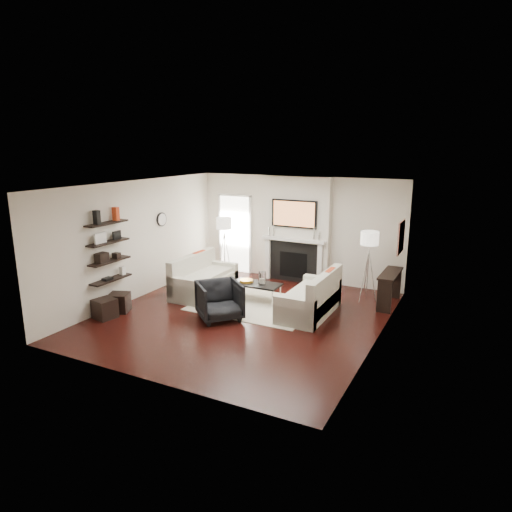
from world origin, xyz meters
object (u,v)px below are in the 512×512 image
at_px(lamp_right_shade, 370,238).
at_px(ottoman_near, 119,302).
at_px(loveseat_right_base, 309,304).
at_px(lamp_left_shade, 224,223).
at_px(coffee_table, 256,284).
at_px(loveseat_left_base, 205,285).
at_px(armchair, 220,299).

height_order(lamp_right_shade, ottoman_near, lamp_right_shade).
relative_size(lamp_right_shade, ottoman_near, 1.00).
height_order(loveseat_right_base, lamp_left_shade, lamp_left_shade).
distance_m(loveseat_right_base, coffee_table, 1.39).
relative_size(loveseat_left_base, armchair, 2.11).
xyz_separation_m(loveseat_left_base, ottoman_near, (-0.97, -1.82, -0.01)).
xyz_separation_m(armchair, lamp_right_shade, (2.39, 2.49, 1.02)).
xyz_separation_m(coffee_table, lamp_right_shade, (2.22, 1.18, 1.05)).
bearing_deg(lamp_right_shade, lamp_left_shade, 176.39).
xyz_separation_m(loveseat_left_base, lamp_left_shade, (-0.35, 1.53, 1.24)).
distance_m(loveseat_right_base, armchair, 1.88).
relative_size(armchair, lamp_right_shade, 2.14).
bearing_deg(ottoman_near, coffee_table, 39.87).
bearing_deg(lamp_left_shade, coffee_table, -40.38).
bearing_deg(lamp_right_shade, loveseat_left_base, -160.15).
bearing_deg(coffee_table, ottoman_near, -140.13).
height_order(loveseat_right_base, ottoman_near, loveseat_right_base).
bearing_deg(loveseat_right_base, coffee_table, 170.32).
relative_size(armchair, ottoman_near, 2.14).
xyz_separation_m(loveseat_right_base, lamp_left_shade, (-3.04, 1.66, 1.24)).
xyz_separation_m(lamp_left_shade, ottoman_near, (-0.62, -3.35, -1.25)).
bearing_deg(ottoman_near, lamp_right_shade, 34.46).
height_order(coffee_table, lamp_right_shade, lamp_right_shade).
bearing_deg(lamp_right_shade, coffee_table, -151.99).
relative_size(loveseat_right_base, ottoman_near, 4.50).
bearing_deg(coffee_table, armchair, -97.49).
bearing_deg(loveseat_left_base, ottoman_near, -118.04).
bearing_deg(coffee_table, loveseat_right_base, -9.68).
xyz_separation_m(loveseat_right_base, armchair, (-1.53, -1.08, 0.22)).
bearing_deg(armchair, lamp_left_shade, 71.22).
xyz_separation_m(lamp_left_shade, lamp_right_shade, (3.90, -0.25, 0.00)).
bearing_deg(loveseat_right_base, lamp_left_shade, 151.35).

